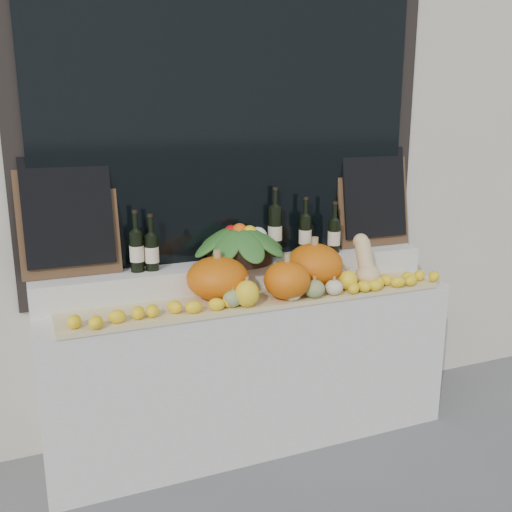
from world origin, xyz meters
TOP-DOWN VIEW (x-y plane):
  - storefront_facade at (0.00, 2.25)m, footprint 7.00×0.94m
  - display_sill at (0.00, 1.52)m, footprint 2.30×0.55m
  - rear_tier at (0.00, 1.68)m, footprint 2.30×0.25m
  - straw_bedding at (0.00, 1.40)m, footprint 2.10×0.32m
  - pumpkin_left at (-0.21, 1.46)m, footprint 0.35×0.35m
  - pumpkin_right at (0.37, 1.47)m, footprint 0.38×0.38m
  - pumpkin_center at (0.12, 1.32)m, footprint 0.33×0.33m
  - butternut_squash at (0.64, 1.37)m, footprint 0.14×0.21m
  - decorative_gourds at (0.13, 1.29)m, footprint 0.80×0.17m
  - lemon_heap at (0.00, 1.29)m, footprint 2.20×0.16m
  - produce_bowl at (-0.01, 1.66)m, footprint 0.57×0.57m
  - wine_bottle_far_left at (-0.59, 1.67)m, footprint 0.08×0.08m
  - wine_bottle_near_left at (-0.51, 1.67)m, footprint 0.08×0.08m
  - wine_bottle_tall at (0.23, 1.72)m, footprint 0.08×0.08m
  - wine_bottle_near_right at (0.42, 1.69)m, footprint 0.08×0.08m
  - wine_bottle_far_right at (0.59, 1.65)m, footprint 0.08×0.08m
  - chalkboard_left at (-0.92, 1.74)m, footprint 0.50×0.13m
  - chalkboard_right at (0.92, 1.74)m, footprint 0.50×0.13m

SIDE VIEW (x-z plane):
  - display_sill at x=0.00m, z-range 0.00..0.88m
  - straw_bedding at x=0.00m, z-range 0.88..0.90m
  - lemon_heap at x=0.00m, z-range 0.91..0.97m
  - decorative_gourds at x=0.13m, z-range 0.88..1.04m
  - rear_tier at x=0.00m, z-range 0.88..1.04m
  - pumpkin_center at x=0.12m, z-range 0.91..1.11m
  - pumpkin_left at x=-0.21m, z-range 0.91..1.13m
  - pumpkin_right at x=0.37m, z-range 0.91..1.15m
  - butternut_squash at x=0.64m, z-range 0.88..1.17m
  - wine_bottle_near_left at x=-0.51m, z-range 0.99..1.30m
  - wine_bottle_far_right at x=0.59m, z-range 0.99..1.30m
  - produce_bowl at x=-0.01m, z-range 1.03..1.26m
  - wine_bottle_far_left at x=-0.59m, z-range 0.99..1.32m
  - wine_bottle_near_right at x=0.42m, z-range 0.99..1.33m
  - wine_bottle_tall at x=0.23m, z-range 0.99..1.39m
  - chalkboard_left at x=-0.92m, z-range 1.05..1.67m
  - chalkboard_right at x=0.92m, z-range 1.05..1.67m
  - storefront_facade at x=0.00m, z-range 0.00..4.50m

